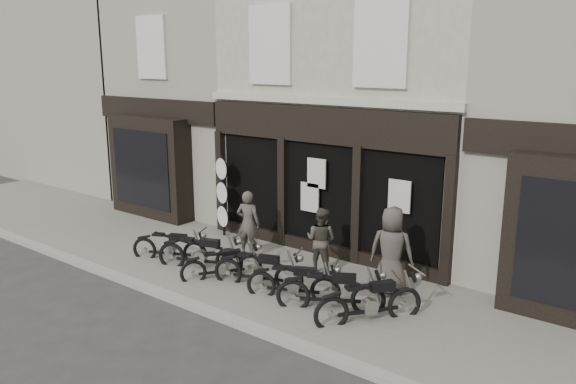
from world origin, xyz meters
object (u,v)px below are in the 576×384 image
Objects in this scene: man_centre at (321,240)px; advert_sign_post at (223,199)px; motorcycle_0 at (171,249)px; motorcycle_5 at (332,295)px; motorcycle_6 at (370,305)px; motorcycle_4 at (294,286)px; motorcycle_2 at (223,267)px; motorcycle_1 at (201,256)px; man_left at (248,223)px; man_right at (391,251)px; motorcycle_3 at (259,273)px.

man_centre is 3.85m from advert_sign_post.
motorcycle_0 is at bearing -65.01° from advert_sign_post.
motorcycle_6 is (0.86, 0.02, 0.01)m from motorcycle_5.
motorcycle_6 is 0.79× the size of advert_sign_post.
motorcycle_4 is at bearing 126.92° from motorcycle_6.
motorcycle_2 is at bearing -26.00° from motorcycle_0.
motorcycle_1 is 2.91m from man_centre.
motorcycle_0 is 1.11× the size of man_left.
advert_sign_post is at bearing 79.19° from motorcycle_2.
man_right reaches higher than man_centre.
motorcycle_6 is (1.80, 0.04, 0.04)m from motorcycle_4.
motorcycle_2 is 0.83× the size of motorcycle_3.
motorcycle_5 is (2.92, 0.12, 0.06)m from motorcycle_2.
man_right is 0.78× the size of advert_sign_post.
motorcycle_3 is at bearing -22.08° from motorcycle_0.
motorcycle_4 is at bearing 132.28° from man_left.
motorcycle_1 is (1.06, 0.04, 0.03)m from motorcycle_0.
motorcycle_1 reaches higher than motorcycle_2.
motorcycle_2 is at bearing 158.78° from motorcycle_4.
motorcycle_0 is 0.99× the size of motorcycle_4.
motorcycle_3 is 3.93m from advert_sign_post.
motorcycle_2 is 0.98m from motorcycle_3.
advert_sign_post is at bearing -16.64° from man_centre.
man_centre is at bearing 11.86° from motorcycle_1.
motorcycle_0 is 2.42m from advert_sign_post.
motorcycle_5 is 1.03× the size of motorcycle_6.
motorcycle_2 is 0.98× the size of man_left.
motorcycle_6 is at bearing 143.76° from man_left.
motorcycle_6 is at bearing 137.32° from man_centre.
motorcycle_0 is at bearing 160.16° from motorcycle_1.
man_right is at bearing -30.55° from motorcycle_2.
motorcycle_3 reaches higher than motorcycle_0.
motorcycle_5 reaches higher than motorcycle_3.
man_right is (2.50, 1.40, 0.68)m from motorcycle_3.
motorcycle_2 is 1.99m from motorcycle_4.
man_left is at bearing -16.93° from man_right.
man_centre reaches higher than motorcycle_1.
man_left reaches higher than motorcycle_1.
motorcycle_1 is 1.09× the size of motorcycle_4.
man_right is at bearing 167.98° from man_centre.
motorcycle_6 is at bearing -21.64° from motorcycle_1.
advert_sign_post is (-5.70, 0.76, 0.11)m from man_right.
motorcycle_1 is at bearing 150.03° from motorcycle_5.
man_right reaches higher than motorcycle_4.
man_right is (0.55, 1.44, 0.66)m from motorcycle_5.
motorcycle_5 reaches higher than motorcycle_0.
motorcycle_3 is 1.19× the size of man_left.
motorcycle_4 is 1.74m from man_centre.
man_centre reaches higher than motorcycle_3.
motorcycle_3 is at bearing -20.19° from motorcycle_1.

